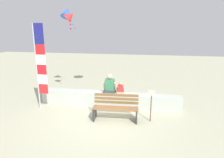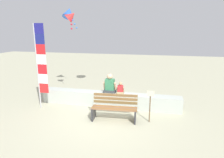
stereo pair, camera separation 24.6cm
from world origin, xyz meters
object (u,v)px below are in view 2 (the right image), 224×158
at_px(flag_banner, 40,62).
at_px(kite_red, 71,16).
at_px(kite_blue, 69,13).
at_px(park_bench, 114,108).
at_px(person_child, 120,89).
at_px(person_adult, 110,85).
at_px(sign_post, 150,104).

relative_size(flag_banner, kite_red, 3.89).
bearing_deg(kite_blue, park_bench, -44.71).
xyz_separation_m(park_bench, flag_banner, (-3.08, 0.39, 1.49)).
bearing_deg(kite_red, person_child, -16.69).
distance_m(park_bench, kite_red, 4.50).
height_order(person_adult, kite_red, kite_red).
bearing_deg(flag_banner, sign_post, -4.34).
distance_m(person_child, sign_post, 1.71).
height_order(kite_red, sign_post, kite_red).
relative_size(person_child, kite_blue, 0.44).
relative_size(park_bench, flag_banner, 0.49).
bearing_deg(sign_post, kite_blue, 145.76).
bearing_deg(person_adult, kite_red, 159.65).
relative_size(park_bench, person_adult, 2.02).
distance_m(person_adult, sign_post, 2.07).
bearing_deg(park_bench, kite_red, 140.91).
bearing_deg(kite_blue, person_adult, -34.29).
distance_m(kite_red, kite_blue, 1.14).
bearing_deg(flag_banner, kite_blue, 86.42).
relative_size(flag_banner, kite_blue, 3.08).
distance_m(kite_red, sign_post, 5.07).
xyz_separation_m(kite_red, sign_post, (3.60, -1.86, -3.05)).
bearing_deg(sign_post, kite_red, 152.69).
bearing_deg(park_bench, kite_blue, 135.29).
height_order(person_child, kite_red, kite_red).
relative_size(person_adult, kite_red, 0.94).
relative_size(park_bench, sign_post, 1.46).
bearing_deg(sign_post, park_bench, -177.13).
height_order(flag_banner, kite_blue, kite_blue).
height_order(person_child, sign_post, sign_post).
xyz_separation_m(person_child, flag_banner, (-3.06, -0.83, 1.14)).
height_order(person_child, flag_banner, flag_banner).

